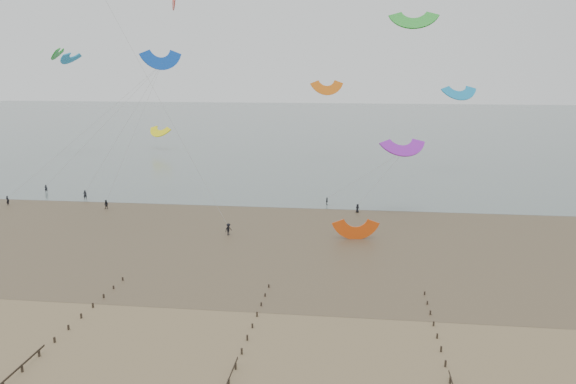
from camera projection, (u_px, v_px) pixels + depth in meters
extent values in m
plane|color=brown|center=(210.00, 332.00, 54.97)|extent=(500.00, 500.00, 0.00)
plane|color=#475654|center=(326.00, 125.00, 248.64)|extent=(500.00, 500.00, 0.00)
plane|color=#473A28|center=(266.00, 231.00, 88.86)|extent=(500.00, 500.00, 0.00)
ellipsoid|color=slate|center=(125.00, 253.00, 78.41)|extent=(23.60, 14.36, 0.01)
ellipsoid|color=slate|center=(343.00, 228.00, 90.34)|extent=(33.64, 18.32, 0.01)
ellipsoid|color=slate|center=(46.00, 215.00, 98.46)|extent=(26.95, 14.22, 0.01)
cube|color=black|center=(22.00, 369.00, 47.80)|extent=(0.16, 0.16, 0.68)
cube|color=black|center=(39.00, 354.00, 50.35)|extent=(0.16, 0.16, 0.65)
cube|color=black|center=(54.00, 340.00, 52.90)|extent=(0.16, 0.16, 0.62)
cube|color=black|center=(68.00, 328.00, 55.46)|extent=(0.16, 0.16, 0.59)
cube|color=black|center=(81.00, 316.00, 58.01)|extent=(0.16, 0.16, 0.57)
cube|color=black|center=(93.00, 306.00, 60.56)|extent=(0.16, 0.16, 0.54)
cube|color=black|center=(104.00, 296.00, 63.11)|extent=(0.16, 0.16, 0.51)
cube|color=black|center=(114.00, 287.00, 65.66)|extent=(0.16, 0.16, 0.48)
cube|color=black|center=(123.00, 279.00, 68.21)|extent=(0.16, 0.16, 0.45)
cube|color=black|center=(229.00, 383.00, 45.66)|extent=(0.16, 0.16, 0.68)
cube|color=black|center=(236.00, 366.00, 48.21)|extent=(0.16, 0.16, 0.65)
cube|color=black|center=(242.00, 352.00, 50.76)|extent=(0.16, 0.16, 0.62)
cube|color=black|center=(247.00, 338.00, 53.32)|extent=(0.16, 0.16, 0.59)
cube|color=black|center=(252.00, 326.00, 55.87)|extent=(0.16, 0.16, 0.57)
cube|color=black|center=(257.00, 315.00, 58.42)|extent=(0.16, 0.16, 0.54)
cube|color=black|center=(261.00, 304.00, 60.97)|extent=(0.16, 0.16, 0.51)
cube|color=black|center=(265.00, 295.00, 63.52)|extent=(0.16, 0.16, 0.48)
cube|color=black|center=(269.00, 286.00, 66.07)|extent=(0.16, 0.16, 0.45)
cube|color=black|center=(450.00, 380.00, 46.07)|extent=(0.16, 0.16, 0.65)
cube|color=black|center=(445.00, 364.00, 48.62)|extent=(0.16, 0.16, 0.62)
cube|color=black|center=(441.00, 349.00, 51.18)|extent=(0.16, 0.16, 0.59)
cube|color=black|center=(437.00, 336.00, 53.73)|extent=(0.16, 0.16, 0.57)
cube|color=black|center=(434.00, 324.00, 56.28)|extent=(0.16, 0.16, 0.54)
cube|color=black|center=(430.00, 313.00, 58.83)|extent=(0.16, 0.16, 0.51)
cube|color=black|center=(427.00, 303.00, 61.38)|extent=(0.16, 0.16, 0.48)
cube|color=black|center=(425.00, 294.00, 63.93)|extent=(0.16, 0.16, 0.45)
imported|color=black|center=(8.00, 201.00, 104.99)|extent=(0.75, 0.57, 1.83)
imported|color=black|center=(106.00, 205.00, 102.21)|extent=(0.88, 0.72, 1.71)
imported|color=black|center=(357.00, 208.00, 99.86)|extent=(0.91, 0.85, 1.56)
imported|color=black|center=(327.00, 201.00, 105.11)|extent=(0.49, 0.92, 1.50)
imported|color=black|center=(85.00, 195.00, 109.66)|extent=(0.80, 0.69, 1.85)
imported|color=black|center=(228.00, 229.00, 86.39)|extent=(1.31, 1.40, 1.90)
imported|color=black|center=(46.00, 189.00, 115.84)|extent=(0.69, 0.57, 1.61)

